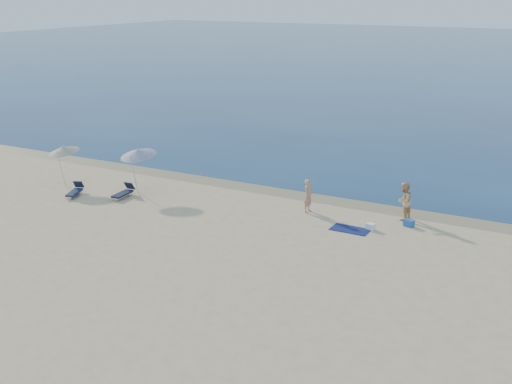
% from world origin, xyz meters
% --- Properties ---
extents(sea, '(240.00, 160.00, 0.01)m').
position_xyz_m(sea, '(0.00, 100.00, 0.00)').
color(sea, navy).
rests_on(sea, ground).
extents(wet_sand_strip, '(240.00, 1.60, 0.00)m').
position_xyz_m(wet_sand_strip, '(0.00, 19.40, 0.00)').
color(wet_sand_strip, '#847254').
rests_on(wet_sand_strip, ground).
extents(person_left, '(0.43, 0.62, 1.65)m').
position_xyz_m(person_left, '(1.97, 17.15, 0.83)').
color(person_left, tan).
rests_on(person_left, ground).
extents(person_right, '(0.83, 0.99, 1.82)m').
position_xyz_m(person_right, '(6.36, 18.30, 0.91)').
color(person_right, tan).
rests_on(person_right, ground).
extents(beach_towel, '(1.74, 0.99, 0.03)m').
position_xyz_m(beach_towel, '(4.64, 15.80, 0.01)').
color(beach_towel, '#0D1645').
rests_on(beach_towel, ground).
extents(white_bag, '(0.41, 0.37, 0.30)m').
position_xyz_m(white_bag, '(5.46, 16.24, 0.15)').
color(white_bag, white).
rests_on(white_bag, ground).
extents(blue_cooler, '(0.52, 0.44, 0.32)m').
position_xyz_m(blue_cooler, '(6.86, 17.51, 0.16)').
color(blue_cooler, '#1F58AA').
rests_on(blue_cooler, ground).
extents(umbrella_near, '(2.29, 2.31, 2.54)m').
position_xyz_m(umbrella_near, '(-7.36, 15.92, 2.15)').
color(umbrella_near, silver).
rests_on(umbrella_near, ground).
extents(umbrella_far, '(2.22, 2.24, 2.32)m').
position_xyz_m(umbrella_far, '(-11.89, 15.13, 1.98)').
color(umbrella_far, silver).
rests_on(umbrella_far, ground).
extents(lounger_left, '(1.00, 1.56, 0.65)m').
position_xyz_m(lounger_left, '(-9.95, 13.76, 0.24)').
color(lounger_left, '#151E3B').
rests_on(lounger_left, ground).
extents(lounger_right, '(0.60, 1.54, 0.67)m').
position_xyz_m(lounger_right, '(-7.52, 14.76, 0.24)').
color(lounger_right, '#131934').
rests_on(lounger_right, ground).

